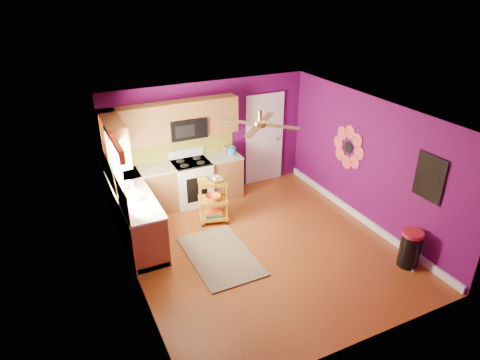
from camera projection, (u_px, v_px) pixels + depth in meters
ground at (263, 247)px, 7.74m from camera, size 5.00×5.00×0.00m
room_envelope at (266, 165)px, 7.04m from camera, size 4.54×5.04×2.52m
lower_cabinets at (160, 199)px, 8.50m from camera, size 2.81×2.31×0.94m
electric_range at (192, 182)px, 9.07m from camera, size 0.76×0.66×1.13m
upper_cabinetry at (154, 127)px, 8.23m from camera, size 2.80×2.30×1.26m
left_window at (115, 160)px, 6.97m from camera, size 0.08×1.35×1.08m
panel_door at (264, 140)px, 9.82m from camera, size 0.95×0.11×2.15m
right_wall_art at (382, 160)px, 7.70m from camera, size 0.04×2.74×1.04m
ceiling_fan at (260, 124)px, 6.90m from camera, size 1.01×1.01×0.26m
shag_rug at (220, 256)px, 7.50m from camera, size 1.07×1.73×0.02m
rolling_cart at (213, 199)px, 8.33m from camera, size 0.63×0.53×0.99m
trash_can at (410, 249)px, 7.14m from camera, size 0.42×0.42×0.66m
teal_kettle at (232, 151)px, 9.22m from camera, size 0.18×0.18×0.21m
toaster at (229, 150)px, 9.25m from camera, size 0.22×0.15×0.18m
soap_bottle_a at (139, 194)px, 7.37m from camera, size 0.09×0.10×0.21m
soap_bottle_b at (133, 189)px, 7.62m from camera, size 0.12×0.12×0.15m
counter_dish at (127, 185)px, 7.85m from camera, size 0.27×0.27×0.07m
counter_cup at (137, 199)px, 7.34m from camera, size 0.13×0.13×0.11m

